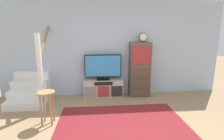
{
  "coord_description": "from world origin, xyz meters",
  "views": [
    {
      "loc": [
        -0.5,
        -2.53,
        1.81
      ],
      "look_at": [
        -0.09,
        1.72,
        0.88
      ],
      "focal_mm": 27.73,
      "sensor_mm": 36.0,
      "label": 1
    }
  ],
  "objects_px": {
    "side_cabinet": "(140,70)",
    "bar_stool_near": "(47,100)",
    "television": "(103,67)",
    "media_console": "(103,88)",
    "desk_clock": "(143,37)"
  },
  "relations": [
    {
      "from": "side_cabinet",
      "to": "bar_stool_near",
      "type": "bearing_deg",
      "value": -147.46
    },
    {
      "from": "bar_stool_near",
      "to": "side_cabinet",
      "type": "bearing_deg",
      "value": 32.54
    },
    {
      "from": "side_cabinet",
      "to": "media_console",
      "type": "bearing_deg",
      "value": -179.45
    },
    {
      "from": "television",
      "to": "side_cabinet",
      "type": "relative_size",
      "value": 0.66
    },
    {
      "from": "side_cabinet",
      "to": "desk_clock",
      "type": "relative_size",
      "value": 6.03
    },
    {
      "from": "side_cabinet",
      "to": "bar_stool_near",
      "type": "xyz_separation_m",
      "value": [
        -2.23,
        -1.42,
        -0.26
      ]
    },
    {
      "from": "media_console",
      "to": "bar_stool_near",
      "type": "relative_size",
      "value": 1.63
    },
    {
      "from": "side_cabinet",
      "to": "bar_stool_near",
      "type": "height_order",
      "value": "side_cabinet"
    },
    {
      "from": "media_console",
      "to": "television",
      "type": "height_order",
      "value": "television"
    },
    {
      "from": "side_cabinet",
      "to": "television",
      "type": "bearing_deg",
      "value": 179.25
    },
    {
      "from": "desk_clock",
      "to": "television",
      "type": "bearing_deg",
      "value": 178.52
    },
    {
      "from": "media_console",
      "to": "side_cabinet",
      "type": "bearing_deg",
      "value": 0.55
    },
    {
      "from": "television",
      "to": "bar_stool_near",
      "type": "height_order",
      "value": "television"
    },
    {
      "from": "media_console",
      "to": "bar_stool_near",
      "type": "distance_m",
      "value": 1.86
    },
    {
      "from": "media_console",
      "to": "side_cabinet",
      "type": "height_order",
      "value": "side_cabinet"
    }
  ]
}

